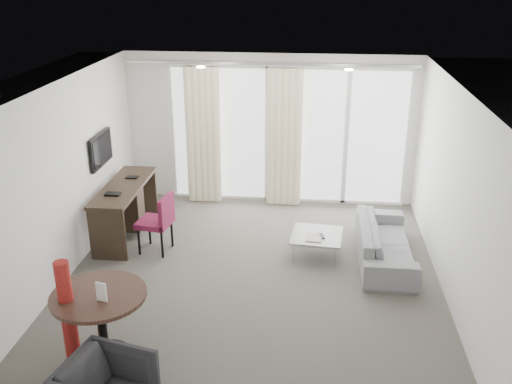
# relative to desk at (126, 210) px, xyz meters

# --- Properties ---
(floor) EXTENTS (5.00, 6.00, 0.00)m
(floor) POSITION_rel_desk_xyz_m (2.11, -1.32, -0.41)
(floor) COLOR #4F4B44
(floor) RESTS_ON ground
(ceiling) EXTENTS (5.00, 6.00, 0.00)m
(ceiling) POSITION_rel_desk_xyz_m (2.11, -1.32, 2.19)
(ceiling) COLOR white
(ceiling) RESTS_ON ground
(wall_left) EXTENTS (0.00, 6.00, 2.60)m
(wall_left) POSITION_rel_desk_xyz_m (-0.39, -1.32, 0.89)
(wall_left) COLOR silver
(wall_left) RESTS_ON ground
(wall_right) EXTENTS (0.00, 6.00, 2.60)m
(wall_right) POSITION_rel_desk_xyz_m (4.61, -1.32, 0.89)
(wall_right) COLOR silver
(wall_right) RESTS_ON ground
(wall_front) EXTENTS (5.00, 0.00, 2.60)m
(wall_front) POSITION_rel_desk_xyz_m (2.11, -4.32, 0.89)
(wall_front) COLOR silver
(wall_front) RESTS_ON ground
(window_panel) EXTENTS (4.00, 0.02, 2.38)m
(window_panel) POSITION_rel_desk_xyz_m (2.41, 1.67, 0.79)
(window_panel) COLOR white
(window_panel) RESTS_ON ground
(window_frame) EXTENTS (4.10, 0.06, 2.44)m
(window_frame) POSITION_rel_desk_xyz_m (2.41, 1.65, 0.79)
(window_frame) COLOR white
(window_frame) RESTS_ON ground
(curtain_left) EXTENTS (0.60, 0.20, 2.38)m
(curtain_left) POSITION_rel_desk_xyz_m (0.96, 1.50, 0.79)
(curtain_left) COLOR #F5E4BD
(curtain_left) RESTS_ON ground
(curtain_right) EXTENTS (0.60, 0.20, 2.38)m
(curtain_right) POSITION_rel_desk_xyz_m (2.36, 1.50, 0.79)
(curtain_right) COLOR #F5E4BD
(curtain_right) RESTS_ON ground
(curtain_track) EXTENTS (4.80, 0.04, 0.04)m
(curtain_track) POSITION_rel_desk_xyz_m (2.11, 1.50, 2.04)
(curtain_track) COLOR #B2B2B7
(curtain_track) RESTS_ON ceiling
(downlight_a) EXTENTS (0.12, 0.12, 0.02)m
(downlight_a) POSITION_rel_desk_xyz_m (1.21, 0.28, 2.18)
(downlight_a) COLOR #FFE0B2
(downlight_a) RESTS_ON ceiling
(downlight_b) EXTENTS (0.12, 0.12, 0.02)m
(downlight_b) POSITION_rel_desk_xyz_m (3.31, 0.28, 2.18)
(downlight_b) COLOR #FFE0B2
(downlight_b) RESTS_ON ceiling
(desk) EXTENTS (0.55, 1.76, 0.83)m
(desk) POSITION_rel_desk_xyz_m (0.00, 0.00, 0.00)
(desk) COLOR black
(desk) RESTS_ON floor
(tv) EXTENTS (0.05, 0.80, 0.50)m
(tv) POSITION_rel_desk_xyz_m (-0.35, 0.13, 0.94)
(tv) COLOR black
(tv) RESTS_ON wall_left
(desk_chair) EXTENTS (0.55, 0.52, 0.89)m
(desk_chair) POSITION_rel_desk_xyz_m (0.59, -0.47, 0.03)
(desk_chair) COLOR maroon
(desk_chair) RESTS_ON floor
(round_table) EXTENTS (1.30, 1.30, 0.80)m
(round_table) POSITION_rel_desk_xyz_m (0.70, -2.95, -0.01)
(round_table) COLOR #3B241B
(round_table) RESTS_ON floor
(menu_card) EXTENTS (0.12, 0.04, 0.21)m
(menu_card) POSITION_rel_desk_xyz_m (0.79, -3.07, 0.31)
(menu_card) COLOR white
(menu_card) RESTS_ON round_table
(red_lamp) EXTENTS (0.31, 0.31, 1.23)m
(red_lamp) POSITION_rel_desk_xyz_m (0.41, -3.09, 0.20)
(red_lamp) COLOR maroon
(red_lamp) RESTS_ON floor
(coffee_table) EXTENTS (0.78, 0.78, 0.32)m
(coffee_table) POSITION_rel_desk_xyz_m (2.95, -0.35, -0.25)
(coffee_table) COLOR gray
(coffee_table) RESTS_ON floor
(remote) EXTENTS (0.09, 0.18, 0.02)m
(remote) POSITION_rel_desk_xyz_m (3.03, -0.41, -0.05)
(remote) COLOR black
(remote) RESTS_ON coffee_table
(magazine) EXTENTS (0.26, 0.32, 0.02)m
(magazine) POSITION_rel_desk_xyz_m (2.92, -0.46, -0.05)
(magazine) COLOR gray
(magazine) RESTS_ON coffee_table
(sofa) EXTENTS (0.73, 1.88, 0.55)m
(sofa) POSITION_rel_desk_xyz_m (3.92, -0.40, -0.14)
(sofa) COLOR slate
(sofa) RESTS_ON floor
(terrace_slab) EXTENTS (5.60, 3.00, 0.12)m
(terrace_slab) POSITION_rel_desk_xyz_m (2.41, 3.18, -0.47)
(terrace_slab) COLOR #4D4D50
(terrace_slab) RESTS_ON ground
(rattan_chair_a) EXTENTS (0.66, 0.66, 0.83)m
(rattan_chair_a) POSITION_rel_desk_xyz_m (2.77, 2.77, -0.00)
(rattan_chair_a) COLOR brown
(rattan_chair_a) RESTS_ON terrace_slab
(rattan_chair_b) EXTENTS (0.71, 0.71, 0.79)m
(rattan_chair_b) POSITION_rel_desk_xyz_m (4.01, 3.23, -0.02)
(rattan_chair_b) COLOR brown
(rattan_chair_b) RESTS_ON terrace_slab
(rattan_table) EXTENTS (0.68, 0.68, 0.53)m
(rattan_table) POSITION_rel_desk_xyz_m (3.01, 2.77, -0.15)
(rattan_table) COLOR brown
(rattan_table) RESTS_ON terrace_slab
(balustrade) EXTENTS (5.50, 0.06, 1.05)m
(balustrade) POSITION_rel_desk_xyz_m (2.41, 4.63, 0.09)
(balustrade) COLOR #B2B2B7
(balustrade) RESTS_ON terrace_slab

